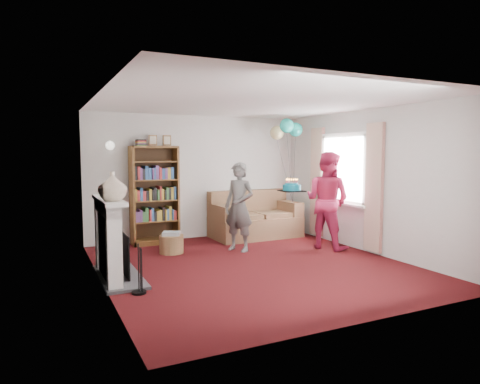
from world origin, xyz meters
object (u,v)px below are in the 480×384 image
person_striped (239,207)px  person_magenta (327,200)px  birthday_cake (292,188)px  sofa (254,220)px  bookcase (154,196)px

person_striped → person_magenta: (1.53, -0.51, 0.09)m
person_magenta → birthday_cake: bearing=47.6°
person_striped → person_magenta: 1.62m
person_striped → person_magenta: person_magenta is taller
sofa → birthday_cake: 1.56m
person_striped → birthday_cake: bearing=39.9°
person_magenta → birthday_cake: person_magenta is taller
person_magenta → sofa: bearing=-0.2°
sofa → person_striped: person_striped is taller
bookcase → person_magenta: bookcase is taller
person_striped → birthday_cake: person_striped is taller
person_striped → birthday_cake: (0.90, -0.30, 0.33)m
bookcase → person_striped: bookcase is taller
bookcase → person_striped: (1.20, -1.28, -0.13)m
sofa → birthday_cake: (0.06, -1.36, 0.77)m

